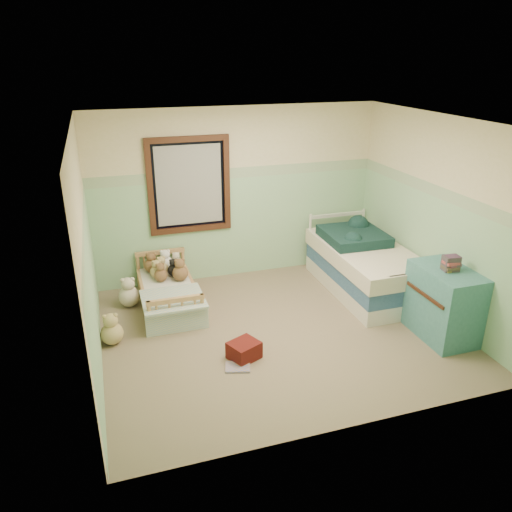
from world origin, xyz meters
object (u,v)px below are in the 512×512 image
object	(u,v)px
toddler_bed_frame	(169,300)
plush_floor_tan	(112,334)
dresser	(443,303)
red_pillow	(244,350)
plush_floor_cream	(129,296)
floor_book	(238,367)
twin_bed_frame	(364,283)

from	to	relation	value
toddler_bed_frame	plush_floor_tan	bearing A→B (deg)	-136.25
dresser	red_pillow	xyz separation A→B (m)	(-2.39, 0.24, -0.33)
plush_floor_tan	dresser	xyz separation A→B (m)	(3.77, -1.00, 0.30)
plush_floor_tan	red_pillow	xyz separation A→B (m)	(1.38, -0.75, -0.03)
plush_floor_cream	floor_book	world-z (taller)	plush_floor_cream
toddler_bed_frame	twin_bed_frame	size ratio (longest dim) A/B	0.73
toddler_bed_frame	floor_book	size ratio (longest dim) A/B	5.30
floor_book	twin_bed_frame	bearing A→B (deg)	46.15
twin_bed_frame	floor_book	bearing A→B (deg)	-150.12
red_pillow	floor_book	distance (m)	0.22
plush_floor_tan	twin_bed_frame	distance (m)	3.52
toddler_bed_frame	plush_floor_cream	size ratio (longest dim) A/B	5.05
dresser	floor_book	size ratio (longest dim) A/B	3.24
twin_bed_frame	dresser	bearing A→B (deg)	-78.77
twin_bed_frame	floor_book	world-z (taller)	twin_bed_frame
twin_bed_frame	floor_book	xyz separation A→B (m)	(-2.24, -1.29, -0.10)
toddler_bed_frame	floor_book	distance (m)	1.73
plush_floor_cream	red_pillow	size ratio (longest dim) A/B	0.88
plush_floor_cream	plush_floor_tan	size ratio (longest dim) A/B	1.05
toddler_bed_frame	red_pillow	bearing A→B (deg)	-67.62
twin_bed_frame	floor_book	size ratio (longest dim) A/B	7.26
floor_book	dresser	bearing A→B (deg)	14.48
plush_floor_cream	red_pillow	bearing A→B (deg)	-55.85
plush_floor_tan	floor_book	xyz separation A→B (m)	(1.26, -0.92, -0.12)
dresser	red_pillow	world-z (taller)	dresser
toddler_bed_frame	red_pillow	size ratio (longest dim) A/B	4.45
toddler_bed_frame	plush_floor_tan	distance (m)	1.07
dresser	floor_book	world-z (taller)	dresser
plush_floor_tan	dresser	size ratio (longest dim) A/B	0.31
plush_floor_cream	plush_floor_tan	xyz separation A→B (m)	(-0.26, -0.90, -0.01)
toddler_bed_frame	plush_floor_cream	bearing A→B (deg)	162.44
plush_floor_tan	dresser	distance (m)	3.91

